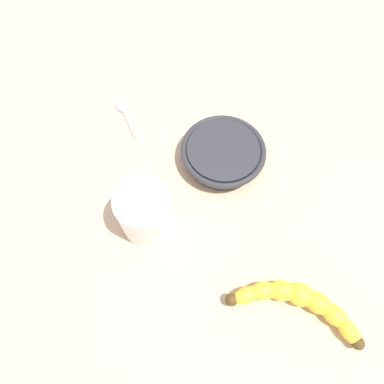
{
  "coord_description": "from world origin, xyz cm",
  "views": [
    {
      "loc": [
        6.29,
        28.12,
        64.07
      ],
      "look_at": [
        6.73,
        -0.68,
        5.0
      ],
      "focal_mm": 32.95,
      "sensor_mm": 36.0,
      "label": 1
    }
  ],
  "objects_px": {
    "smoothie_glass": "(145,212)",
    "teaspoon": "(122,108)",
    "banana": "(298,302)",
    "ceramic_bowl": "(223,153)"
  },
  "relations": [
    {
      "from": "smoothie_glass",
      "to": "teaspoon",
      "type": "bearing_deg",
      "value": -74.32
    },
    {
      "from": "teaspoon",
      "to": "smoothie_glass",
      "type": "bearing_deg",
      "value": 170.85
    },
    {
      "from": "banana",
      "to": "ceramic_bowl",
      "type": "bearing_deg",
      "value": -49.3
    },
    {
      "from": "smoothie_glass",
      "to": "ceramic_bowl",
      "type": "relative_size",
      "value": 0.6
    },
    {
      "from": "banana",
      "to": "teaspoon",
      "type": "distance_m",
      "value": 0.52
    },
    {
      "from": "banana",
      "to": "ceramic_bowl",
      "type": "distance_m",
      "value": 0.3
    },
    {
      "from": "smoothie_glass",
      "to": "teaspoon",
      "type": "xyz_separation_m",
      "value": [
        0.07,
        -0.26,
        -0.04
      ]
    },
    {
      "from": "banana",
      "to": "teaspoon",
      "type": "xyz_separation_m",
      "value": [
        0.33,
        -0.41,
        -0.01
      ]
    },
    {
      "from": "banana",
      "to": "ceramic_bowl",
      "type": "height_order",
      "value": "ceramic_bowl"
    },
    {
      "from": "banana",
      "to": "smoothie_glass",
      "type": "height_order",
      "value": "smoothie_glass"
    }
  ]
}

